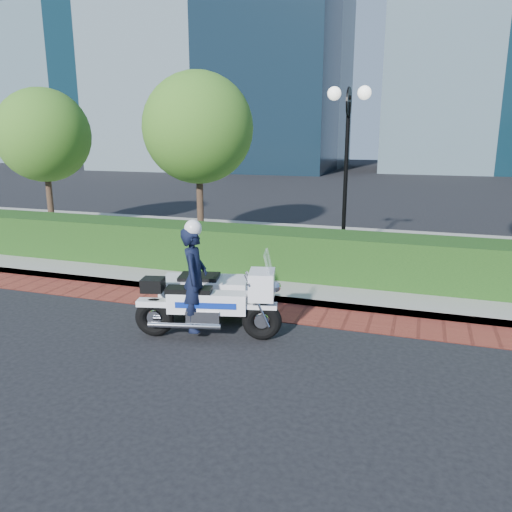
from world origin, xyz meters
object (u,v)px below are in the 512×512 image
(lamppost, at_px, (347,147))
(tree_a, at_px, (44,135))
(police_motorcycle, at_px, (205,292))
(tree_b, at_px, (198,128))

(lamppost, height_order, tree_a, tree_a)
(police_motorcycle, bearing_deg, lamppost, 58.97)
(lamppost, bearing_deg, tree_b, 163.89)
(lamppost, height_order, tree_b, tree_b)
(tree_a, bearing_deg, police_motorcycle, -36.39)
(tree_a, relative_size, police_motorcycle, 1.89)
(tree_b, height_order, police_motorcycle, tree_b)
(lamppost, xyz_separation_m, tree_b, (-4.50, 1.30, 0.48))
(lamppost, relative_size, tree_a, 0.92)
(tree_a, bearing_deg, lamppost, -7.41)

